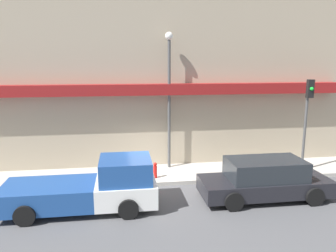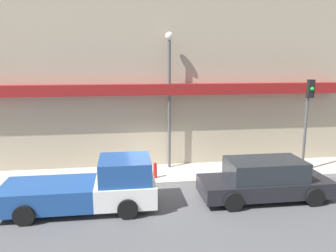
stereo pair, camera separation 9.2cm
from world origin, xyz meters
name	(u,v)px [view 2 (the right image)]	position (x,y,z in m)	size (l,w,h in m)	color
ground_plane	(160,186)	(0.00, 0.00, 0.00)	(80.00, 80.00, 0.00)	#4C4C4F
sidewalk	(157,175)	(0.00, 1.22, 0.09)	(36.00, 2.43, 0.17)	#ADA89E
building	(150,61)	(-0.01, 3.92, 5.15)	(19.80, 3.80, 10.32)	tan
pickup_truck	(91,187)	(-2.62, -1.75, 0.78)	(5.25, 2.13, 1.80)	white
parked_car	(264,180)	(3.79, -1.75, 0.74)	(4.88, 2.01, 1.52)	black
fire_hydrant	(155,170)	(-0.13, 0.59, 0.51)	(0.16, 0.16, 0.69)	red
street_lamp	(169,86)	(0.68, 1.99, 4.02)	(0.36, 0.36, 6.25)	#4C4C4C
traffic_light	(308,110)	(6.72, 0.56, 3.02)	(0.28, 0.42, 4.19)	#4C4C4C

